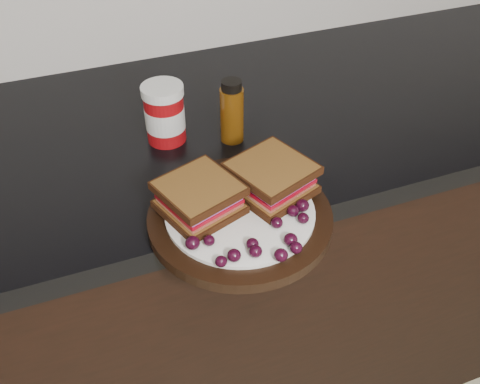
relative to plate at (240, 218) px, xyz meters
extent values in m
cube|color=black|center=(-0.14, 0.28, -0.48)|extent=(3.96, 0.58, 0.86)
cube|color=black|center=(-0.14, 0.28, -0.03)|extent=(3.98, 0.60, 0.04)
cylinder|color=black|center=(0.00, 0.00, 0.00)|extent=(0.28, 0.28, 0.02)
ellipsoid|color=black|center=(-0.09, -0.05, 0.02)|extent=(0.02, 0.02, 0.02)
ellipsoid|color=black|center=(-0.07, -0.05, 0.02)|extent=(0.02, 0.02, 0.02)
ellipsoid|color=black|center=(-0.06, -0.09, 0.02)|extent=(0.02, 0.02, 0.02)
ellipsoid|color=black|center=(-0.04, -0.09, 0.02)|extent=(0.02, 0.02, 0.02)
ellipsoid|color=black|center=(-0.01, -0.09, 0.02)|extent=(0.02, 0.02, 0.02)
ellipsoid|color=black|center=(-0.01, -0.08, 0.02)|extent=(0.02, 0.02, 0.02)
ellipsoid|color=black|center=(0.02, -0.11, 0.02)|extent=(0.02, 0.02, 0.02)
ellipsoid|color=black|center=(0.04, -0.11, 0.02)|extent=(0.02, 0.02, 0.02)
ellipsoid|color=black|center=(0.04, -0.09, 0.02)|extent=(0.02, 0.02, 0.02)
ellipsoid|color=black|center=(0.04, -0.05, 0.02)|extent=(0.02, 0.02, 0.02)
ellipsoid|color=black|center=(0.08, -0.06, 0.02)|extent=(0.02, 0.02, 0.02)
ellipsoid|color=black|center=(0.07, -0.04, 0.02)|extent=(0.02, 0.02, 0.02)
ellipsoid|color=black|center=(0.09, -0.03, 0.02)|extent=(0.02, 0.02, 0.02)
ellipsoid|color=black|center=(0.09, 0.00, 0.02)|extent=(0.02, 0.02, 0.02)
ellipsoid|color=black|center=(0.07, 0.03, 0.02)|extent=(0.02, 0.02, 0.02)
ellipsoid|color=black|center=(0.04, 0.03, 0.02)|extent=(0.02, 0.02, 0.02)
ellipsoid|color=black|center=(-0.04, 0.05, 0.02)|extent=(0.02, 0.02, 0.02)
ellipsoid|color=black|center=(-0.05, 0.05, 0.02)|extent=(0.02, 0.02, 0.02)
ellipsoid|color=black|center=(-0.08, 0.03, 0.02)|extent=(0.02, 0.02, 0.02)
ellipsoid|color=black|center=(-0.09, 0.02, 0.02)|extent=(0.02, 0.02, 0.02)
ellipsoid|color=black|center=(-0.06, -0.01, 0.02)|extent=(0.02, 0.02, 0.02)
ellipsoid|color=black|center=(-0.06, -0.01, 0.02)|extent=(0.02, 0.02, 0.01)
ellipsoid|color=black|center=(-0.04, 0.02, 0.02)|extent=(0.02, 0.02, 0.01)
ellipsoid|color=black|center=(-0.08, 0.03, 0.02)|extent=(0.02, 0.02, 0.02)
ellipsoid|color=black|center=(-0.08, 0.01, 0.02)|extent=(0.02, 0.02, 0.02)
cylinder|color=maroon|center=(-0.05, 0.25, 0.05)|extent=(0.09, 0.09, 0.11)
cylinder|color=#4F2B07|center=(0.06, 0.21, 0.05)|extent=(0.05, 0.05, 0.12)
camera|label=1|loc=(-0.21, -0.55, 0.56)|focal=40.00mm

